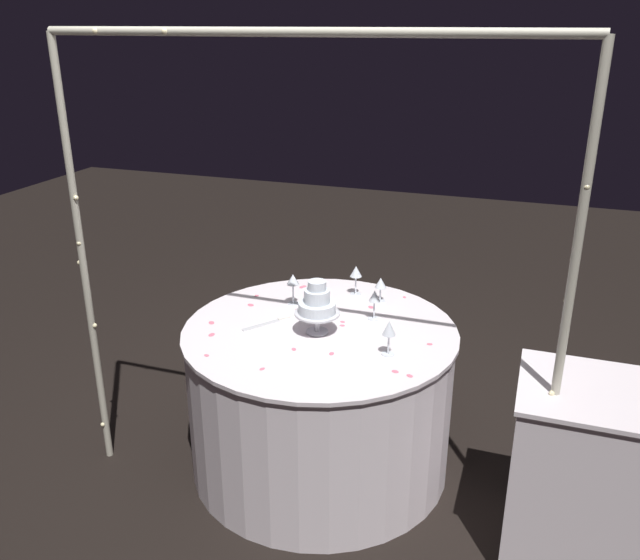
% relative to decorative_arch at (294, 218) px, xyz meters
% --- Properties ---
extents(ground_plane, '(12.00, 12.00, 0.00)m').
position_rel_decorative_arch_xyz_m(ground_plane, '(-0.00, -0.32, -1.44)').
color(ground_plane, black).
extents(decorative_arch, '(2.25, 0.06, 2.18)m').
position_rel_decorative_arch_xyz_m(decorative_arch, '(0.00, 0.00, 0.00)').
color(decorative_arch, '#B7B29E').
rests_on(decorative_arch, ground).
extents(main_table, '(1.36, 1.36, 0.79)m').
position_rel_decorative_arch_xyz_m(main_table, '(-0.00, -0.32, -1.05)').
color(main_table, white).
rests_on(main_table, ground).
extents(side_table, '(0.55, 0.55, 0.83)m').
position_rel_decorative_arch_xyz_m(side_table, '(-1.23, -0.08, -1.03)').
color(side_table, white).
rests_on(side_table, ground).
extents(tiered_cake, '(0.22, 0.22, 0.27)m').
position_rel_decorative_arch_xyz_m(tiered_cake, '(0.00, -0.28, -0.51)').
color(tiered_cake, silver).
rests_on(tiered_cake, main_table).
extents(wine_glass_0, '(0.06, 0.06, 0.17)m').
position_rel_decorative_arch_xyz_m(wine_glass_0, '(-0.38, -0.17, -0.53)').
color(wine_glass_0, silver).
rests_on(wine_glass_0, main_table).
extents(wine_glass_1, '(0.07, 0.07, 0.17)m').
position_rel_decorative_arch_xyz_m(wine_glass_1, '(0.24, -0.57, -0.53)').
color(wine_glass_1, silver).
rests_on(wine_glass_1, main_table).
extents(wine_glass_2, '(0.06, 0.06, 0.14)m').
position_rel_decorative_arch_xyz_m(wine_glass_2, '(-0.19, -0.76, -0.56)').
color(wine_glass_2, silver).
rests_on(wine_glass_2, main_table).
extents(wine_glass_3, '(0.07, 0.07, 0.17)m').
position_rel_decorative_arch_xyz_m(wine_glass_3, '(-0.04, -0.81, -0.53)').
color(wine_glass_3, silver).
rests_on(wine_glass_3, main_table).
extents(wine_glass_4, '(0.06, 0.06, 0.16)m').
position_rel_decorative_arch_xyz_m(wine_glass_4, '(-0.22, -0.52, -0.54)').
color(wine_glass_4, silver).
rests_on(wine_glass_4, main_table).
extents(cake_knife, '(0.19, 0.25, 0.01)m').
position_rel_decorative_arch_xyz_m(cake_knife, '(0.25, -0.31, -0.65)').
color(cake_knife, silver).
rests_on(cake_knife, main_table).
extents(rose_petal_0, '(0.03, 0.03, 0.00)m').
position_rel_decorative_arch_xyz_m(rose_petal_0, '(0.11, 0.14, -0.66)').
color(rose_petal_0, '#EA6B84').
rests_on(rose_petal_0, main_table).
extents(rose_petal_1, '(0.05, 0.04, 0.00)m').
position_rel_decorative_arch_xyz_m(rose_petal_1, '(0.45, -0.48, -0.66)').
color(rose_petal_1, '#EA6B84').
rests_on(rose_petal_1, main_table).
extents(rose_petal_2, '(0.03, 0.04, 0.00)m').
position_rel_decorative_arch_xyz_m(rose_petal_2, '(0.04, -0.08, -0.66)').
color(rose_petal_2, '#EA6B84').
rests_on(rose_petal_2, main_table).
extents(rose_petal_3, '(0.05, 0.05, 0.00)m').
position_rel_decorative_arch_xyz_m(rose_petal_3, '(0.54, -0.21, -0.66)').
color(rose_petal_3, '#EA6B84').
rests_on(rose_petal_3, main_table).
extents(rose_petal_4, '(0.03, 0.03, 0.00)m').
position_rel_decorative_arch_xyz_m(rose_petal_4, '(0.09, -0.45, -0.66)').
color(rose_petal_4, '#EA6B84').
rests_on(rose_petal_4, main_table).
extents(rose_petal_5, '(0.02, 0.03, 0.00)m').
position_rel_decorative_arch_xyz_m(rose_petal_5, '(-0.31, -0.85, -0.66)').
color(rose_petal_5, '#EA6B84').
rests_on(rose_petal_5, main_table).
extents(rose_petal_6, '(0.03, 0.04, 0.00)m').
position_rel_decorative_arch_xyz_m(rose_petal_6, '(0.47, -0.09, -0.66)').
color(rose_petal_6, '#EA6B84').
rests_on(rose_petal_6, main_table).
extents(rose_petal_7, '(0.03, 0.03, 0.00)m').
position_rel_decorative_arch_xyz_m(rose_petal_7, '(-0.08, -0.43, -0.66)').
color(rose_petal_7, '#EA6B84').
rests_on(rose_petal_7, main_table).
extents(rose_petal_8, '(0.04, 0.04, 0.00)m').
position_rel_decorative_arch_xyz_m(rose_petal_8, '(-0.17, -0.66, -0.66)').
color(rose_petal_8, '#EA6B84').
rests_on(rose_petal_8, main_table).
extents(rose_petal_9, '(0.05, 0.05, 0.00)m').
position_rel_decorative_arch_xyz_m(rose_petal_9, '(0.05, -0.42, -0.66)').
color(rose_petal_9, '#EA6B84').
rests_on(rose_petal_9, main_table).
extents(rose_petal_10, '(0.04, 0.03, 0.00)m').
position_rel_decorative_arch_xyz_m(rose_petal_10, '(0.19, -0.42, -0.66)').
color(rose_petal_10, '#EA6B84').
rests_on(rose_petal_10, main_table).
extents(rose_petal_11, '(0.04, 0.05, 0.00)m').
position_rel_decorative_arch_xyz_m(rose_petal_11, '(0.27, -0.81, -0.66)').
color(rose_petal_11, '#EA6B84').
rests_on(rose_petal_11, main_table).
extents(rose_petal_12, '(0.04, 0.04, 0.00)m').
position_rel_decorative_arch_xyz_m(rose_petal_12, '(0.18, -0.51, -0.66)').
color(rose_petal_12, '#EA6B84').
rests_on(rose_petal_12, main_table).
extents(rose_petal_13, '(0.03, 0.04, 0.00)m').
position_rel_decorative_arch_xyz_m(rose_petal_13, '(0.28, -0.80, -0.66)').
color(rose_petal_13, '#EA6B84').
rests_on(rose_petal_13, main_table).
extents(rose_petal_14, '(0.03, 0.03, 0.00)m').
position_rel_decorative_arch_xyz_m(rose_petal_14, '(0.39, 0.11, -0.66)').
color(rose_petal_14, '#EA6B84').
rests_on(rose_petal_14, main_table).
extents(rose_petal_15, '(0.03, 0.02, 0.00)m').
position_rel_decorative_arch_xyz_m(rose_petal_15, '(-0.09, -0.39, -0.66)').
color(rose_petal_15, '#EA6B84').
rests_on(rose_petal_15, main_table).
extents(rose_petal_16, '(0.03, 0.03, 0.00)m').
position_rel_decorative_arch_xyz_m(rose_petal_16, '(-0.54, -0.33, -0.66)').
color(rose_petal_16, '#EA6B84').
rests_on(rose_petal_16, main_table).
extents(rose_petal_17, '(0.04, 0.03, 0.00)m').
position_rel_decorative_arch_xyz_m(rose_petal_17, '(-0.52, -0.01, -0.66)').
color(rose_petal_17, '#EA6B84').
rests_on(rose_petal_17, main_table).
extents(rose_petal_18, '(0.02, 0.03, 0.00)m').
position_rel_decorative_arch_xyz_m(rose_petal_18, '(-0.14, -0.09, -0.66)').
color(rose_petal_18, '#EA6B84').
rests_on(rose_petal_18, main_table).
extents(rose_petal_19, '(0.03, 0.03, 0.00)m').
position_rel_decorative_arch_xyz_m(rose_petal_19, '(0.47, -0.60, -0.66)').
color(rose_petal_19, '#EA6B84').
rests_on(rose_petal_19, main_table).
extents(rose_petal_20, '(0.04, 0.03, 0.00)m').
position_rel_decorative_arch_xyz_m(rose_petal_20, '(-0.45, -0.03, -0.66)').
color(rose_petal_20, '#EA6B84').
rests_on(rose_petal_20, main_table).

